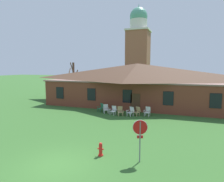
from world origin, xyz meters
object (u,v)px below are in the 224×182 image
object	(u,v)px
lawn_chair_far_side	(137,111)
lawn_chair_by_porch	(101,107)
lawn_chair_left_end	(113,110)
lawn_chair_right_end	(131,111)
lawn_chair_middle	(120,111)
stop_sign	(140,133)
lawn_chair_under_eave	(148,111)
lawn_chair_near_door	(106,109)
fire_hydrant	(101,149)

from	to	relation	value
lawn_chair_far_side	lawn_chair_by_porch	bearing A→B (deg)	172.79
lawn_chair_left_end	lawn_chair_far_side	size ratio (longest dim) A/B	1.00
lawn_chair_right_end	lawn_chair_middle	bearing A→B (deg)	-173.60
stop_sign	lawn_chair_under_eave	world-z (taller)	stop_sign
stop_sign	lawn_chair_under_eave	size ratio (longest dim) A/B	2.42
lawn_chair_by_porch	lawn_chair_left_end	xyz separation A→B (m)	(1.82, -0.90, 0.00)
lawn_chair_near_door	lawn_chair_right_end	size ratio (longest dim) A/B	1.00
lawn_chair_far_side	fire_hydrant	world-z (taller)	lawn_chair_far_side
lawn_chair_left_end	lawn_chair_under_eave	bearing A→B (deg)	11.58
lawn_chair_near_door	lawn_chair_right_end	distance (m)	2.99
stop_sign	lawn_chair_middle	bearing A→B (deg)	113.43
lawn_chair_far_side	fire_hydrant	xyz separation A→B (m)	(0.17, -10.04, -0.12)
lawn_chair_left_end	lawn_chair_middle	distance (m)	0.79
fire_hydrant	lawn_chair_near_door	bearing A→B (deg)	110.19
lawn_chair_under_eave	lawn_chair_middle	bearing A→B (deg)	-163.93
lawn_chair_left_end	lawn_chair_right_end	distance (m)	1.92
fire_hydrant	stop_sign	bearing A→B (deg)	0.93
lawn_chair_by_porch	fire_hydrant	bearing A→B (deg)	-67.00
lawn_chair_near_door	lawn_chair_left_end	distance (m)	1.14
stop_sign	lawn_chair_left_end	distance (m)	10.90
lawn_chair_middle	lawn_chair_right_end	distance (m)	1.13
lawn_chair_by_porch	lawn_chair_far_side	xyz separation A→B (m)	(4.33, -0.55, 0.00)
lawn_chair_right_end	lawn_chair_far_side	xyz separation A→B (m)	(0.60, 0.29, 0.00)
lawn_chair_by_porch	fire_hydrant	size ratio (longest dim) A/B	1.21
lawn_chair_by_porch	lawn_chair_middle	distance (m)	2.78
stop_sign	lawn_chair_far_side	world-z (taller)	stop_sign
lawn_chair_left_end	lawn_chair_right_end	bearing A→B (deg)	1.78
lawn_chair_right_end	fire_hydrant	size ratio (longest dim) A/B	1.21
stop_sign	fire_hydrant	xyz separation A→B (m)	(-2.27, -0.04, -1.25)
lawn_chair_middle	lawn_chair_right_end	xyz separation A→B (m)	(1.12, 0.13, 0.00)
lawn_chair_middle	lawn_chair_right_end	bearing A→B (deg)	6.40
stop_sign	lawn_chair_far_side	distance (m)	10.36
lawn_chair_by_porch	lawn_chair_near_door	world-z (taller)	same
lawn_chair_under_eave	lawn_chair_near_door	bearing A→B (deg)	-176.58
lawn_chair_middle	lawn_chair_left_end	bearing A→B (deg)	175.19
lawn_chair_far_side	lawn_chair_under_eave	size ratio (longest dim) A/B	1.00
lawn_chair_right_end	lawn_chair_under_eave	size ratio (longest dim) A/B	1.00
lawn_chair_by_porch	lawn_chair_under_eave	xyz separation A→B (m)	(5.36, -0.18, 0.00)
lawn_chair_near_door	lawn_chair_under_eave	world-z (taller)	same
lawn_chair_near_door	lawn_chair_middle	size ratio (longest dim) A/B	1.00
lawn_chair_by_porch	lawn_chair_left_end	world-z (taller)	same
lawn_chair_right_end	lawn_chair_under_eave	distance (m)	1.76
stop_sign	lawn_chair_by_porch	world-z (taller)	stop_sign
stop_sign	lawn_chair_by_porch	bearing A→B (deg)	122.65
lawn_chair_by_porch	lawn_chair_far_side	world-z (taller)	same
lawn_chair_near_door	lawn_chair_middle	world-z (taller)	same
lawn_chair_right_end	lawn_chair_far_side	bearing A→B (deg)	26.26
lawn_chair_right_end	lawn_chair_near_door	bearing A→B (deg)	172.48
lawn_chair_near_door	lawn_chair_middle	distance (m)	1.91
lawn_chair_middle	lawn_chair_under_eave	distance (m)	2.86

